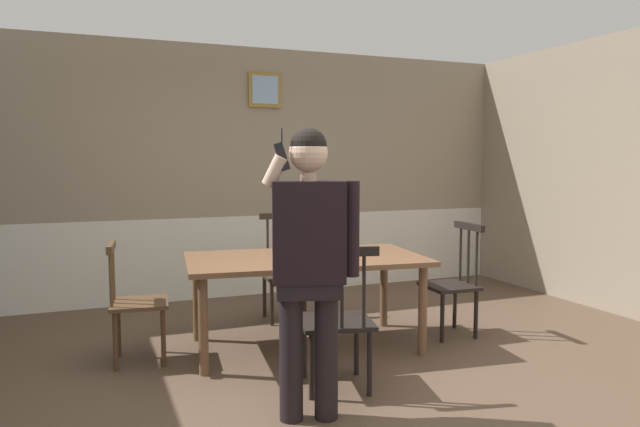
% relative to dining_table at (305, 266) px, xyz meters
% --- Properties ---
extents(ground_plane, '(7.34, 7.34, 0.00)m').
position_rel_dining_table_xyz_m(ground_plane, '(-0.02, -0.80, -0.68)').
color(ground_plane, brown).
extents(room_back_partition, '(6.67, 0.17, 2.80)m').
position_rel_dining_table_xyz_m(room_back_partition, '(-0.02, 2.07, 0.67)').
color(room_back_partition, gray).
rests_on(room_back_partition, ground_plane).
extents(dining_table, '(2.01, 1.26, 0.76)m').
position_rel_dining_table_xyz_m(dining_table, '(0.00, 0.00, 0.00)').
color(dining_table, brown).
rests_on(dining_table, ground_plane).
extents(chair_near_window, '(0.47, 0.47, 0.93)m').
position_rel_dining_table_xyz_m(chair_near_window, '(-1.33, 0.16, -0.22)').
color(chair_near_window, '#513823').
rests_on(chair_near_window, ground_plane).
extents(chair_by_doorway, '(0.57, 0.57, 0.99)m').
position_rel_dining_table_xyz_m(chair_by_doorway, '(-0.11, -0.90, -0.20)').
color(chair_by_doorway, black).
rests_on(chair_by_doorway, ground_plane).
extents(chair_at_table_head, '(0.43, 0.43, 0.99)m').
position_rel_dining_table_xyz_m(chair_at_table_head, '(1.33, -0.15, -0.21)').
color(chair_at_table_head, black).
rests_on(chair_at_table_head, ground_plane).
extents(chair_opposite_corner, '(0.43, 0.43, 1.03)m').
position_rel_dining_table_xyz_m(chair_opposite_corner, '(0.10, 0.91, -0.21)').
color(chair_opposite_corner, '#2D2319').
rests_on(chair_opposite_corner, ground_plane).
extents(person_figure, '(0.56, 0.34, 1.73)m').
position_rel_dining_table_xyz_m(person_figure, '(-0.44, -1.27, 0.32)').
color(person_figure, black).
rests_on(person_figure, ground_plane).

